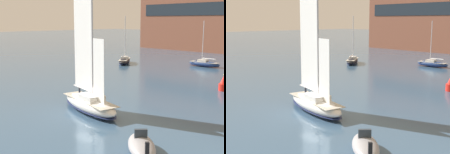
% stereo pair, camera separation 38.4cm
% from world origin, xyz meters
% --- Properties ---
extents(ground_plane, '(400.00, 400.00, 0.00)m').
position_xyz_m(ground_plane, '(0.00, 0.00, 0.00)').
color(ground_plane, '#385675').
extents(waterfront_building, '(46.10, 18.45, 21.67)m').
position_xyz_m(waterfront_building, '(-20.87, 66.04, 10.87)').
color(waterfront_building, brown).
rests_on(waterfront_building, ground).
extents(sailboat_main, '(8.89, 3.95, 11.82)m').
position_xyz_m(sailboat_main, '(0.01, -0.00, 0.96)').
color(sailboat_main, white).
rests_on(sailboat_main, ground).
extents(sailboat_moored_near_marina, '(6.23, 1.90, 8.52)m').
position_xyz_m(sailboat_moored_near_marina, '(-7.45, 34.34, 0.58)').
color(sailboat_moored_near_marina, navy).
rests_on(sailboat_moored_near_marina, ground).
extents(sailboat_moored_outer_mooring, '(5.44, 6.75, 9.43)m').
position_xyz_m(sailboat_moored_outer_mooring, '(-20.65, 26.46, 0.64)').
color(sailboat_moored_outer_mooring, '#232328').
rests_on(sailboat_moored_outer_mooring, ground).
extents(motor_tender, '(4.38, 4.10, 1.65)m').
position_xyz_m(motor_tender, '(9.78, -3.77, 0.53)').
color(motor_tender, '#99999E').
rests_on(motor_tender, ground).
extents(channel_buoy, '(1.16, 1.16, 2.10)m').
position_xyz_m(channel_buoy, '(4.68, 17.67, 0.83)').
color(channel_buoy, red).
rests_on(channel_buoy, ground).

